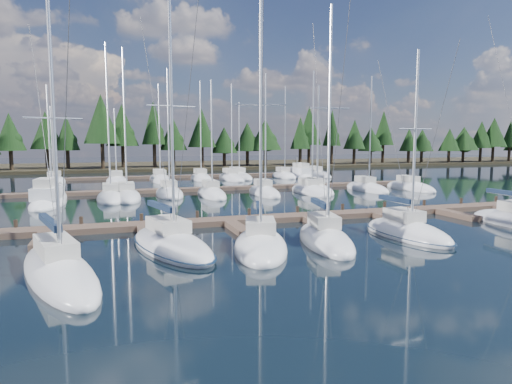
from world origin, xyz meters
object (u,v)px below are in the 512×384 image
object	(u,v)px
front_sailboat_1	(171,245)
front_sailboat_3	(325,239)
motor_yacht_left	(48,201)
motor_yacht_right	(300,175)
front_sailboat_4	(407,232)
front_sailboat_2	(260,245)
main_dock	(306,218)
front_sailboat_0	(59,272)

from	to	relation	value
front_sailboat_1	front_sailboat_3	distance (m)	8.90
motor_yacht_left	motor_yacht_right	bearing A→B (deg)	31.52
front_sailboat_4	motor_yacht_left	world-z (taller)	front_sailboat_4
motor_yacht_right	motor_yacht_left	bearing A→B (deg)	-148.48
front_sailboat_2	front_sailboat_1	bearing A→B (deg)	158.84
motor_yacht_left	motor_yacht_right	xyz separation A→B (m)	(34.85, 21.37, -0.02)
front_sailboat_1	motor_yacht_left	size ratio (longest dim) A/B	1.64
main_dock	motor_yacht_right	distance (m)	39.31
front_sailboat_2	front_sailboat_4	distance (m)	9.96
front_sailboat_3	motor_yacht_right	world-z (taller)	front_sailboat_3
main_dock	motor_yacht_right	size ratio (longest dim) A/B	5.32
main_dock	front_sailboat_3	xyz separation A→B (m)	(-2.19, -7.48, 0.10)
front_sailboat_3	front_sailboat_4	world-z (taller)	front_sailboat_3
front_sailboat_1	front_sailboat_2	distance (m)	4.98
front_sailboat_0	front_sailboat_4	xyz separation A→B (m)	(20.04, 2.46, 0.00)
front_sailboat_0	motor_yacht_left	distance (m)	24.78
front_sailboat_4	motor_yacht_right	xyz separation A→B (m)	(11.71, 43.49, 0.17)
front_sailboat_1	front_sailboat_3	size ratio (longest dim) A/B	1.00
front_sailboat_2	motor_yacht_right	xyz separation A→B (m)	(21.66, 44.01, 0.15)
main_dock	front_sailboat_1	bearing A→B (deg)	-151.25
front_sailboat_1	front_sailboat_0	bearing A→B (deg)	-145.57
main_dock	front_sailboat_4	xyz separation A→B (m)	(3.63, -7.29, 0.08)
front_sailboat_2	motor_yacht_left	size ratio (longest dim) A/B	1.65
front_sailboat_0	motor_yacht_right	xyz separation A→B (m)	(31.76, 45.95, 0.17)
front_sailboat_4	motor_yacht_right	distance (m)	45.04
front_sailboat_3	motor_yacht_right	distance (m)	47.06
front_sailboat_1	motor_yacht_right	world-z (taller)	front_sailboat_1
front_sailboat_2	front_sailboat_4	world-z (taller)	front_sailboat_2
front_sailboat_1	motor_yacht_right	bearing A→B (deg)	58.07
motor_yacht_right	front_sailboat_3	bearing A→B (deg)	-111.87
front_sailboat_1	front_sailboat_2	world-z (taller)	front_sailboat_2
motor_yacht_right	front_sailboat_2	bearing A→B (deg)	-116.21
motor_yacht_left	motor_yacht_right	world-z (taller)	motor_yacht_left
front_sailboat_0	front_sailboat_3	distance (m)	14.41
main_dock	front_sailboat_3	distance (m)	7.79
front_sailboat_1	front_sailboat_3	xyz separation A→B (m)	(8.78, -1.46, 0.02)
front_sailboat_4	main_dock	bearing A→B (deg)	116.44
motor_yacht_right	front_sailboat_0	bearing A→B (deg)	-124.65
front_sailboat_0	front_sailboat_3	bearing A→B (deg)	9.08
front_sailboat_2	motor_yacht_right	distance (m)	49.06
main_dock	front_sailboat_3	size ratio (longest dim) A/B	3.09
front_sailboat_4	motor_yacht_right	bearing A→B (deg)	74.93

